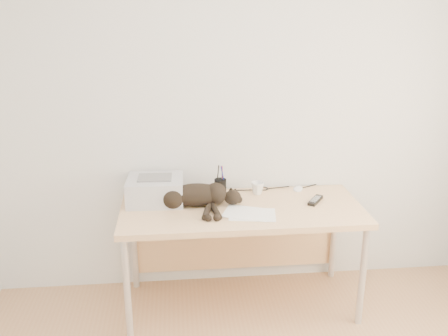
{
  "coord_description": "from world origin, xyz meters",
  "views": [
    {
      "loc": [
        -0.42,
        -1.63,
        2.04
      ],
      "look_at": [
        -0.12,
        1.34,
        1.04
      ],
      "focal_mm": 40.0,
      "sensor_mm": 36.0,
      "label": 1
    }
  ],
  "objects": [
    {
      "name": "remote_grey",
      "position": [
        -0.24,
        1.54,
        0.75
      ],
      "size": [
        0.06,
        0.18,
        0.02
      ],
      "primitive_type": "cube",
      "rotation": [
        0.0,
        0.0,
        0.04
      ],
      "color": "slate",
      "rests_on": "desk"
    },
    {
      "name": "mug",
      "position": [
        0.14,
        1.62,
        0.78
      ],
      "size": [
        0.13,
        0.13,
        0.09
      ],
      "primitive_type": "imported",
      "rotation": [
        0.0,
        0.0,
        0.59
      ],
      "color": "white",
      "rests_on": "desk"
    },
    {
      "name": "cat",
      "position": [
        -0.32,
        1.44,
        0.81
      ],
      "size": [
        0.72,
        0.33,
        0.16
      ],
      "rotation": [
        0.0,
        0.0,
        -0.01
      ],
      "color": "black",
      "rests_on": "desk"
    },
    {
      "name": "printer",
      "position": [
        -0.57,
        1.55,
        0.83
      ],
      "size": [
        0.38,
        0.33,
        0.18
      ],
      "color": "#B1B1B6",
      "rests_on": "desk"
    },
    {
      "name": "pen_cup",
      "position": [
        -0.12,
        1.62,
        0.8
      ],
      "size": [
        0.08,
        0.08,
        0.22
      ],
      "color": "black",
      "rests_on": "desk"
    },
    {
      "name": "cable_tangle",
      "position": [
        0.0,
        1.7,
        0.75
      ],
      "size": [
        1.36,
        0.07,
        0.01
      ],
      "primitive_type": null,
      "color": "black",
      "rests_on": "desk"
    },
    {
      "name": "desk",
      "position": [
        0.0,
        1.48,
        0.61
      ],
      "size": [
        1.6,
        0.7,
        0.74
      ],
      "color": "#E9C288",
      "rests_on": "floor"
    },
    {
      "name": "wall_back",
      "position": [
        0.0,
        1.75,
        1.3
      ],
      "size": [
        3.5,
        0.0,
        3.5
      ],
      "primitive_type": "plane",
      "rotation": [
        1.57,
        0.0,
        0.0
      ],
      "color": "silver",
      "rests_on": "floor"
    },
    {
      "name": "papers",
      "position": [
        0.04,
        1.27,
        0.74
      ],
      "size": [
        0.37,
        0.3,
        0.01
      ],
      "color": "white",
      "rests_on": "desk"
    },
    {
      "name": "remote_black",
      "position": [
        0.51,
        1.43,
        0.75
      ],
      "size": [
        0.14,
        0.18,
        0.02
      ],
      "primitive_type": "cube",
      "rotation": [
        0.0,
        0.0,
        -0.61
      ],
      "color": "black",
      "rests_on": "desk"
    },
    {
      "name": "mouse",
      "position": [
        0.45,
        1.67,
        0.76
      ],
      "size": [
        0.11,
        0.13,
        0.04
      ],
      "primitive_type": "ellipsoid",
      "rotation": [
        0.0,
        0.0,
        -0.41
      ],
      "color": "white",
      "rests_on": "desk"
    }
  ]
}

